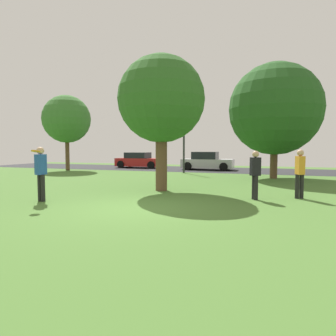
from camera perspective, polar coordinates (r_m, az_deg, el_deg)
ground_plane at (r=8.92m, az=-6.61°, el=-7.62°), size 44.00×44.00×0.00m
road_strip at (r=24.23m, az=10.10°, el=-0.35°), size 44.00×6.40×0.01m
maple_tree_far at (r=18.41m, az=19.82°, el=10.54°), size 5.24×5.24×6.60m
birch_tree_lone at (r=24.98m, az=-18.86°, el=8.83°), size 3.72×3.72×5.89m
oak_tree_center at (r=12.43m, az=-1.30°, el=12.94°), size 3.55×3.55×5.54m
person_catcher at (r=10.57m, az=16.37°, el=-0.88°), size 0.39×0.34×1.67m
person_bystander at (r=11.33m, az=23.95°, el=-0.61°), size 0.32×0.38×1.72m
person_walking at (r=10.67m, az=-23.18°, el=-0.53°), size 0.30×0.36×1.80m
frisbee_disc at (r=9.90m, az=-24.04°, el=2.96°), size 0.31×0.31×0.09m
parked_car_red at (r=26.61m, az=-5.48°, el=1.41°), size 4.12×2.03×1.36m
parked_car_silver at (r=24.22m, az=7.49°, el=1.22°), size 4.05×2.06×1.45m
street_lamp_post at (r=20.89m, az=3.06°, el=5.20°), size 0.14×0.14×4.50m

